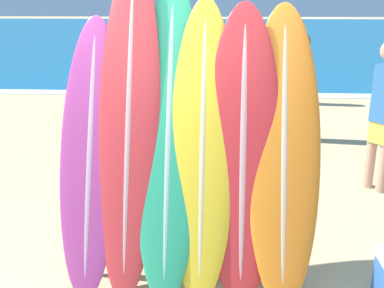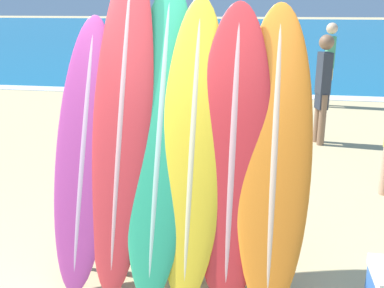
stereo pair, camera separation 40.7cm
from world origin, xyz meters
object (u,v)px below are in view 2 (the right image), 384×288
object	(u,v)px
person_near_water	(323,86)
person_far_left	(157,63)
surfboard_rack	(175,225)
surfboard_slot_2	(160,137)
person_mid_beach	(329,62)
surfboard_slot_0	(84,151)
surfboard_slot_3	(193,148)
surfboard_slot_1	(122,124)
surfboard_slot_4	(233,152)
surfboard_slot_5	(274,155)

from	to	relation	value
person_near_water	person_far_left	size ratio (longest dim) A/B	1.03
surfboard_rack	person_far_left	xyz separation A→B (m)	(-1.79, 6.67, 0.44)
surfboard_slot_2	person_mid_beach	xyz separation A→B (m)	(2.11, 6.91, -0.21)
surfboard_slot_0	person_mid_beach	world-z (taller)	surfboard_slot_0
person_near_water	surfboard_slot_3	bearing A→B (deg)	-36.09
surfboard_slot_1	person_far_left	size ratio (longest dim) A/B	1.51
surfboard_slot_0	surfboard_slot_2	bearing A→B (deg)	5.21
surfboard_slot_3	person_far_left	bearing A→B (deg)	106.23
surfboard_slot_2	surfboard_slot_4	xyz separation A→B (m)	(0.57, -0.05, -0.08)
surfboard_slot_0	surfboard_slot_2	size ratio (longest dim) A/B	0.89
surfboard_slot_3	person_mid_beach	xyz separation A→B (m)	(1.84, 6.95, -0.14)
surfboard_slot_0	surfboard_slot_2	distance (m)	0.63
surfboard_slot_5	surfboard_slot_1	bearing A→B (deg)	177.28
person_far_left	surfboard_slot_1	bearing A→B (deg)	-60.61
surfboard_slot_0	surfboard_slot_3	size ratio (longest dim) A/B	0.94
person_near_water	person_mid_beach	world-z (taller)	person_mid_beach
surfboard_slot_0	surfboard_slot_2	xyz separation A→B (m)	(0.61, 0.06, 0.14)
surfboard_slot_1	person_far_left	distance (m)	6.71
surfboard_slot_3	person_far_left	world-z (taller)	surfboard_slot_3
person_near_water	person_far_left	xyz separation A→B (m)	(-3.33, 2.57, -0.02)
surfboard_slot_4	surfboard_slot_1	bearing A→B (deg)	176.00
surfboard_slot_1	surfboard_slot_0	bearing A→B (deg)	-167.43
surfboard_slot_3	surfboard_slot_4	distance (m)	0.31
person_far_left	surfboard_slot_5	bearing A→B (deg)	-51.19
surfboard_rack	person_near_water	size ratio (longest dim) A/B	1.04
surfboard_slot_2	surfboard_slot_3	size ratio (longest dim) A/B	1.06
surfboard_slot_4	person_far_left	xyz separation A→B (m)	(-2.23, 6.62, -0.18)
surfboard_slot_5	person_far_left	distance (m)	7.09
surfboard_slot_1	surfboard_slot_4	world-z (taller)	surfboard_slot_1
person_mid_beach	person_near_water	bearing A→B (deg)	165.96
surfboard_slot_1	surfboard_slot_3	bearing A→B (deg)	-5.36
surfboard_slot_2	surfboard_slot_5	xyz separation A→B (m)	(0.88, -0.05, -0.08)
surfboard_slot_0	surfboard_slot_4	distance (m)	1.19
surfboard_slot_4	person_mid_beach	world-z (taller)	surfboard_slot_4
surfboard_slot_4	person_near_water	xyz separation A→B (m)	(1.10, 4.05, -0.16)
surfboard_rack	person_near_water	xyz separation A→B (m)	(1.54, 4.10, 0.46)
person_mid_beach	person_far_left	xyz separation A→B (m)	(-3.77, -0.34, -0.06)
surfboard_slot_3	person_far_left	size ratio (longest dim) A/B	1.33
person_near_water	surfboard_rack	bearing A→B (deg)	-37.49
surfboard_slot_4	person_mid_beach	distance (m)	7.13
surfboard_slot_3	person_near_water	size ratio (longest dim) A/B	1.30
surfboard_slot_2	surfboard_slot_1	bearing A→B (deg)	177.92
surfboard_slot_3	surfboard_slot_5	bearing A→B (deg)	-0.24
surfboard_slot_2	person_near_water	distance (m)	4.34
person_near_water	surfboard_slot_1	bearing A→B (deg)	-43.35
surfboard_slot_1	person_near_water	bearing A→B (deg)	63.55
surfboard_slot_0	person_far_left	xyz separation A→B (m)	(-1.05, 6.63, -0.13)
person_near_water	surfboard_slot_4	bearing A→B (deg)	-32.08
person_far_left	surfboard_slot_2	bearing A→B (deg)	-58.05
surfboard_slot_0	surfboard_slot_3	xyz separation A→B (m)	(0.88, 0.01, 0.07)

